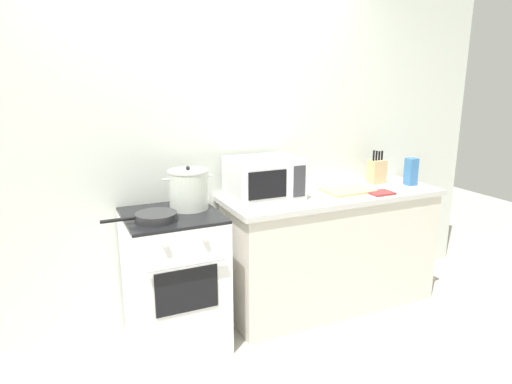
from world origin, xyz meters
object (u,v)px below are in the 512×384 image
object	(u,v)px
cutting_board	(347,190)
knife_block	(377,171)
stove	(174,280)
microwave	(264,179)
frying_pan	(155,217)
pasta_box	(411,172)
oven_mitt	(381,193)
stock_pot	(189,189)

from	to	relation	value
cutting_board	knife_block	xyz separation A→B (m)	(0.39, 0.14, 0.09)
stove	knife_block	distance (m)	1.85
microwave	frying_pan	bearing A→B (deg)	-167.60
microwave	cutting_board	world-z (taller)	microwave
stove	frying_pan	world-z (taller)	frying_pan
knife_block	microwave	bearing A→B (deg)	-176.64
cutting_board	knife_block	bearing A→B (deg)	19.89
microwave	pasta_box	xyz separation A→B (m)	(1.26, -0.11, -0.04)
stove	pasta_box	size ratio (longest dim) A/B	4.18
pasta_box	frying_pan	bearing A→B (deg)	-178.00
oven_mitt	frying_pan	bearing A→B (deg)	178.04
microwave	oven_mitt	world-z (taller)	microwave
frying_pan	knife_block	distance (m)	1.90
stove	knife_block	xyz separation A→B (m)	(1.75, 0.14, 0.56)
stock_pot	pasta_box	bearing A→B (deg)	-3.13
microwave	pasta_box	distance (m)	1.27
stove	cutting_board	world-z (taller)	cutting_board
oven_mitt	cutting_board	bearing A→B (deg)	139.44
stock_pot	cutting_board	size ratio (longest dim) A/B	0.96
microwave	knife_block	size ratio (longest dim) A/B	1.82
frying_pan	stove	bearing A→B (deg)	39.11
frying_pan	knife_block	size ratio (longest dim) A/B	1.65
stock_pot	microwave	xyz separation A→B (m)	(0.56, 0.01, 0.02)
stock_pot	microwave	size ratio (longest dim) A/B	0.69
stock_pot	frying_pan	bearing A→B (deg)	-147.09
frying_pan	oven_mitt	world-z (taller)	frying_pan
microwave	oven_mitt	size ratio (longest dim) A/B	2.78
cutting_board	oven_mitt	xyz separation A→B (m)	(0.19, -0.16, -0.00)
knife_block	oven_mitt	bearing A→B (deg)	-123.69
microwave	stove	bearing A→B (deg)	-173.52
stove	microwave	distance (m)	0.93
stove	oven_mitt	bearing A→B (deg)	-5.84
frying_pan	oven_mitt	xyz separation A→B (m)	(1.68, -0.06, -0.02)
pasta_box	stock_pot	bearing A→B (deg)	176.87
stock_pot	microwave	distance (m)	0.56
cutting_board	knife_block	world-z (taller)	knife_block
stock_pot	oven_mitt	bearing A→B (deg)	-9.23
knife_block	oven_mitt	xyz separation A→B (m)	(-0.20, -0.30, -0.09)
frying_pan	oven_mitt	bearing A→B (deg)	-1.96
microwave	knife_block	xyz separation A→B (m)	(1.06, 0.06, -0.05)
stove	stock_pot	bearing A→B (deg)	26.59
knife_block	pasta_box	size ratio (longest dim) A/B	1.25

